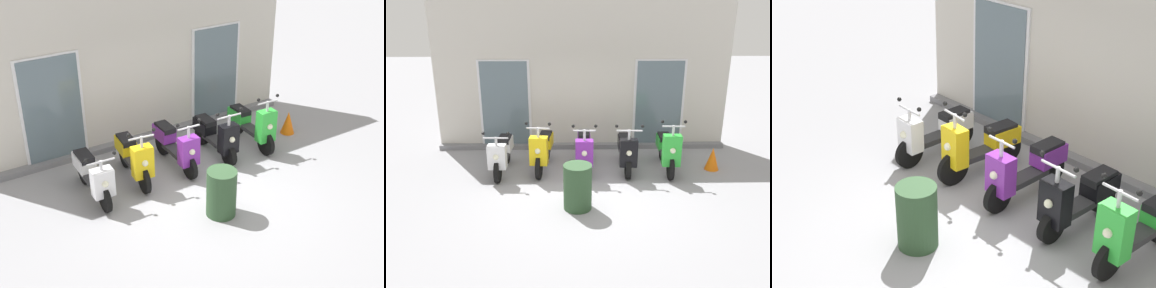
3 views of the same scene
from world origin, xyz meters
TOP-DOWN VIEW (x-y plane):
  - ground_plane at (0.00, 0.00)m, footprint 40.00×40.00m
  - storefront_facade at (0.00, 2.81)m, footprint 7.39×0.50m
  - scooter_white at (-1.85, 1.06)m, footprint 0.58×1.57m
  - scooter_yellow at (-0.94, 1.18)m, footprint 0.56×1.60m
  - scooter_purple at (-0.00, 1.19)m, footprint 0.54×1.62m
  - scooter_black at (0.96, 1.16)m, footprint 0.62×1.51m
  - scooter_green at (1.88, 1.11)m, footprint 0.54×1.64m
  - trash_bin at (-0.19, -0.65)m, footprint 0.53×0.53m

SIDE VIEW (x-z plane):
  - ground_plane at x=0.00m, z-range 0.00..0.00m
  - trash_bin at x=-0.19m, z-range 0.00..0.87m
  - scooter_black at x=0.96m, z-range -0.15..1.06m
  - scooter_white at x=-1.85m, z-range -0.10..1.02m
  - scooter_purple at x=0.00m, z-range -0.13..1.10m
  - scooter_green at x=1.88m, z-range -0.17..1.16m
  - scooter_yellow at x=-0.94m, z-range -0.14..1.14m
  - storefront_facade at x=0.00m, z-range -0.07..3.84m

